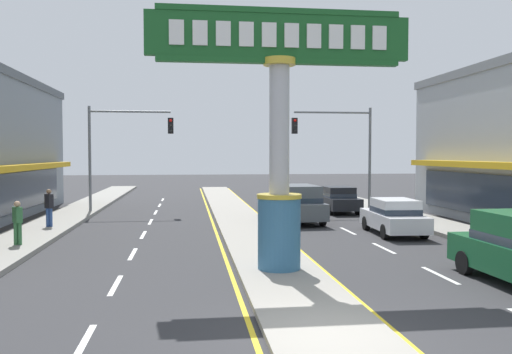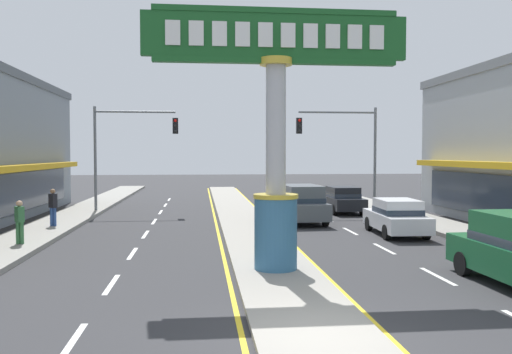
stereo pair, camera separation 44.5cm
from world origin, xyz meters
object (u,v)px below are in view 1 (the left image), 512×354
at_px(sedan_mid_left_lane, 338,199).
at_px(pedestrian_near_kerb, 18,220).
at_px(suv_near_left_lane, 298,203).
at_px(pedestrian_far_side, 49,205).
at_px(district_sign, 279,135).
at_px(traffic_light_left_side, 121,140).
at_px(sedan_far_right_lane, 394,216).
at_px(traffic_light_right_side, 342,141).

distance_m(sedan_mid_left_lane, pedestrian_near_kerb, 18.17).
xyz_separation_m(suv_near_left_lane, pedestrian_far_side, (-11.66, -1.29, 0.15)).
height_order(district_sign, traffic_light_left_side, district_sign).
xyz_separation_m(traffic_light_left_side, suv_near_left_lane, (9.29, -5.46, -3.26)).
bearing_deg(district_sign, pedestrian_far_side, 131.93).
bearing_deg(sedan_mid_left_lane, pedestrian_near_kerb, -144.78).
xyz_separation_m(traffic_light_left_side, pedestrian_near_kerb, (-2.25, -11.59, -3.17)).
bearing_deg(pedestrian_near_kerb, pedestrian_far_side, 91.30).
relative_size(sedan_mid_left_lane, pedestrian_far_side, 2.55).
distance_m(pedestrian_near_kerb, pedestrian_far_side, 4.84).
xyz_separation_m(sedan_far_right_lane, sedan_mid_left_lane, (0.00, 8.70, 0.00)).
bearing_deg(sedan_far_right_lane, pedestrian_near_kerb, -173.18).
xyz_separation_m(district_sign, suv_near_left_lane, (2.86, 11.09, -3.01)).
relative_size(traffic_light_left_side, pedestrian_far_side, 3.66).
distance_m(district_sign, traffic_light_right_side, 16.95).
bearing_deg(pedestrian_far_side, sedan_mid_left_lane, 20.67).
distance_m(traffic_light_left_side, sedan_far_right_lane, 16.33).
relative_size(sedan_far_right_lane, suv_near_left_lane, 0.93).
xyz_separation_m(traffic_light_right_side, sedan_mid_left_lane, (-0.28, -0.23, -3.46)).
bearing_deg(sedan_far_right_lane, district_sign, -132.39).
distance_m(district_sign, pedestrian_far_side, 13.48).
height_order(sedan_far_right_lane, pedestrian_near_kerb, pedestrian_near_kerb).
distance_m(suv_near_left_lane, pedestrian_far_side, 11.73).
height_order(traffic_light_right_side, sedan_far_right_lane, traffic_light_right_side).
bearing_deg(traffic_light_left_side, pedestrian_near_kerb, -101.00).
relative_size(sedan_mid_left_lane, pedestrian_near_kerb, 2.73).
relative_size(district_sign, pedestrian_far_side, 4.46).
height_order(sedan_mid_left_lane, pedestrian_far_side, pedestrian_far_side).
bearing_deg(pedestrian_near_kerb, traffic_light_right_side, 35.30).
bearing_deg(pedestrian_near_kerb, sedan_mid_left_lane, 35.22).
distance_m(district_sign, sedan_far_right_lane, 9.67).
bearing_deg(pedestrian_near_kerb, suv_near_left_lane, 27.95).
xyz_separation_m(district_sign, pedestrian_near_kerb, (-8.69, 4.96, -2.92)).
bearing_deg(pedestrian_far_side, sedan_far_right_lane, -11.58).
bearing_deg(traffic_light_right_side, pedestrian_near_kerb, -144.70).
bearing_deg(traffic_light_left_side, sedan_mid_left_lane, -5.04).
relative_size(district_sign, sedan_far_right_lane, 1.72).
bearing_deg(traffic_light_right_side, pedestrian_far_side, -158.91).
xyz_separation_m(suv_near_left_lane, sedan_mid_left_lane, (3.30, 4.35, -0.20)).
height_order(traffic_light_left_side, pedestrian_far_side, traffic_light_left_side).
distance_m(traffic_light_right_side, pedestrian_far_side, 16.63).
bearing_deg(traffic_light_right_side, district_sign, -112.33).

